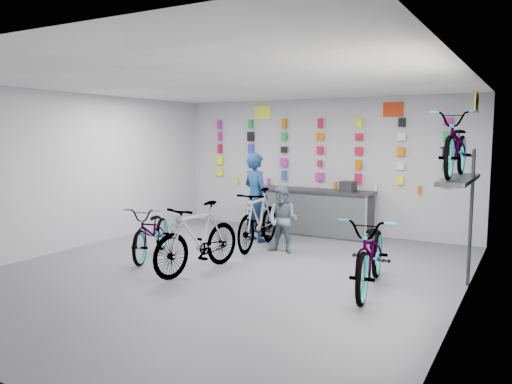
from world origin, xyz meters
The scene contains 20 objects.
floor centered at (0.00, 0.00, 0.00)m, with size 8.00×8.00×0.00m, color #4E4E53.
ceiling centered at (0.00, 0.00, 3.00)m, with size 8.00×8.00×0.00m, color white.
wall_back centered at (0.00, 4.00, 1.50)m, with size 7.00×7.00×0.00m, color silver.
wall_left centered at (-3.50, 0.00, 1.50)m, with size 8.00×8.00×0.00m, color silver.
wall_right centered at (3.50, 0.00, 1.50)m, with size 8.00×8.00×0.00m, color silver.
counter centered at (0.00, 3.54, 0.49)m, with size 2.70×0.66×1.00m.
merch_wall centered at (0.04, 3.93, 1.79)m, with size 5.57×0.08×1.57m.
wall_bracket centered at (3.33, 1.20, 1.46)m, with size 0.39×1.90×2.00m.
sign_left centered at (-1.50, 3.98, 2.72)m, with size 0.42×0.02×0.30m, color #FAF738.
sign_right centered at (1.60, 3.98, 2.72)m, with size 0.42×0.02×0.30m, color red.
sign_side centered at (3.48, 1.20, 2.65)m, with size 0.02×0.40×0.30m, color #FAF738.
bike_left centered at (-1.68, 0.19, 0.48)m, with size 0.63×1.82×0.96m, color gray.
bike_center centered at (-0.39, -0.19, 0.56)m, with size 0.53×1.87×1.12m, color gray.
bike_right centered at (2.31, 0.23, 0.55)m, with size 0.73×2.11×1.11m, color gray.
bike_service centered at (-0.37, 1.76, 0.58)m, with size 0.54×1.92×1.15m, color gray.
bike_wall centered at (3.25, 1.20, 2.05)m, with size 0.63×1.80×0.95m, color gray.
clerk centered at (-0.74, 2.31, 0.92)m, with size 0.67×0.44×1.83m, color #102B4F.
customer centered at (0.21, 1.65, 0.63)m, with size 0.61×0.47×1.25m, color slate.
spare_wheel centered at (-1.12, 3.17, 0.32)m, with size 0.70×0.35×0.66m.
register centered at (0.81, 3.55, 1.11)m, with size 0.28×0.30×0.22m, color black.
Camera 1 is at (4.28, -6.56, 2.21)m, focal length 35.00 mm.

